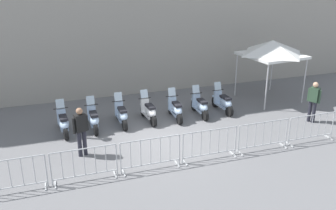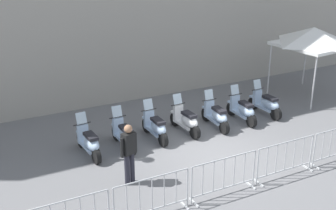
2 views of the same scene
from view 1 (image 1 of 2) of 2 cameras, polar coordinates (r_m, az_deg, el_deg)
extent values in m
plane|color=slate|center=(13.56, -0.85, -5.49)|extent=(120.00, 120.00, 0.00)
cylinder|color=black|center=(15.14, -16.47, -2.55)|extent=(0.17, 0.49, 0.48)
cylinder|color=black|center=(14.00, -15.83, -4.37)|extent=(0.17, 0.49, 0.48)
cube|color=#A8C1E0|center=(14.55, -16.18, -3.28)|extent=(0.33, 0.88, 0.10)
ellipsoid|color=#A8C1E0|center=(14.20, -16.13, -2.81)|extent=(0.41, 0.86, 0.40)
cube|color=black|center=(14.15, -16.23, -1.94)|extent=(0.31, 0.61, 0.10)
cube|color=#A8C1E0|center=(14.85, -16.50, -1.70)|extent=(0.35, 0.16, 0.60)
cylinder|color=black|center=(14.74, -16.62, -0.51)|extent=(0.56, 0.07, 0.04)
cube|color=silver|center=(14.72, -16.71, 0.21)|extent=(0.33, 0.16, 0.35)
cube|color=#A8C1E0|center=(15.04, -16.57, -1.60)|extent=(0.22, 0.33, 0.06)
cylinder|color=black|center=(15.22, -12.03, -2.02)|extent=(0.19, 0.49, 0.48)
cylinder|color=black|center=(14.08, -11.33, -3.82)|extent=(0.19, 0.49, 0.48)
cube|color=#A8C1E0|center=(14.63, -11.71, -2.74)|extent=(0.38, 0.89, 0.10)
ellipsoid|color=#A8C1E0|center=(14.28, -11.61, -2.27)|extent=(0.45, 0.88, 0.40)
cube|color=black|center=(14.23, -11.69, -1.40)|extent=(0.35, 0.63, 0.10)
cube|color=#A8C1E0|center=(14.93, -12.01, -1.17)|extent=(0.35, 0.18, 0.60)
cylinder|color=black|center=(14.82, -12.11, 0.02)|extent=(0.56, 0.10, 0.04)
cube|color=silver|center=(14.80, -12.18, 0.73)|extent=(0.33, 0.18, 0.35)
cube|color=#A8C1E0|center=(15.12, -12.10, -1.07)|extent=(0.24, 0.34, 0.06)
cylinder|color=black|center=(15.46, -7.86, -1.39)|extent=(0.19, 0.49, 0.48)
cylinder|color=black|center=(14.33, -6.85, -3.12)|extent=(0.19, 0.49, 0.48)
cube|color=#A8C1E0|center=(14.88, -7.38, -2.08)|extent=(0.38, 0.89, 0.10)
ellipsoid|color=#A8C1E0|center=(14.54, -7.19, -1.60)|extent=(0.46, 0.88, 0.40)
cube|color=black|center=(14.48, -7.25, -0.75)|extent=(0.35, 0.63, 0.10)
cube|color=#A8C1E0|center=(15.18, -7.77, -0.55)|extent=(0.35, 0.18, 0.60)
cylinder|color=black|center=(15.07, -7.83, 0.63)|extent=(0.56, 0.10, 0.04)
cube|color=silver|center=(15.05, -7.90, 1.33)|extent=(0.33, 0.18, 0.35)
cube|color=#A8C1E0|center=(15.36, -7.91, -0.46)|extent=(0.24, 0.34, 0.06)
cylinder|color=black|center=(15.69, -3.90, -0.91)|extent=(0.17, 0.49, 0.48)
cylinder|color=black|center=(14.61, -2.31, -2.53)|extent=(0.17, 0.49, 0.48)
cube|color=white|center=(15.13, -3.13, -1.55)|extent=(0.33, 0.88, 0.10)
ellipsoid|color=white|center=(14.80, -2.79, -1.05)|extent=(0.41, 0.86, 0.40)
cube|color=black|center=(14.75, -2.84, -0.22)|extent=(0.31, 0.61, 0.10)
cube|color=white|center=(15.42, -3.70, -0.07)|extent=(0.35, 0.16, 0.60)
cylinder|color=black|center=(15.31, -3.72, 1.09)|extent=(0.56, 0.07, 0.04)
cube|color=silver|center=(15.29, -3.80, 1.79)|extent=(0.33, 0.16, 0.35)
cube|color=white|center=(15.60, -3.92, 0.01)|extent=(0.22, 0.33, 0.06)
cylinder|color=black|center=(15.92, 0.45, -0.55)|extent=(0.22, 0.50, 0.48)
cylinder|color=black|center=(14.82, 1.83, -2.18)|extent=(0.22, 0.50, 0.48)
cube|color=#A8C1E0|center=(15.35, 1.12, -1.20)|extent=(0.42, 0.90, 0.10)
ellipsoid|color=#A8C1E0|center=(15.02, 1.44, -0.72)|extent=(0.49, 0.89, 0.40)
cube|color=black|center=(14.97, 1.41, 0.11)|extent=(0.38, 0.64, 0.10)
cube|color=#A8C1E0|center=(15.64, 0.65, 0.28)|extent=(0.36, 0.19, 0.60)
cylinder|color=black|center=(15.53, 0.65, 1.42)|extent=(0.56, 0.13, 0.04)
cube|color=silver|center=(15.52, 0.60, 2.11)|extent=(0.34, 0.19, 0.35)
cube|color=#A8C1E0|center=(15.82, 0.45, 0.36)|extent=(0.25, 0.35, 0.06)
cylinder|color=black|center=(16.33, 4.17, -0.07)|extent=(0.20, 0.49, 0.48)
cylinder|color=black|center=(15.26, 5.90, -1.60)|extent=(0.20, 0.49, 0.48)
cube|color=#A8C1E0|center=(15.78, 5.01, -0.67)|extent=(0.40, 0.90, 0.10)
ellipsoid|color=#A8C1E0|center=(15.45, 5.44, -0.19)|extent=(0.47, 0.88, 0.40)
cube|color=black|center=(15.40, 5.42, 0.62)|extent=(0.36, 0.63, 0.10)
cube|color=#A8C1E0|center=(16.06, 4.45, 0.75)|extent=(0.36, 0.19, 0.60)
cylinder|color=black|center=(15.95, 4.48, 1.87)|extent=(0.56, 0.11, 0.04)
cube|color=silver|center=(15.94, 4.43, 2.54)|extent=(0.34, 0.18, 0.35)
cube|color=#A8C1E0|center=(16.23, 4.20, 0.83)|extent=(0.24, 0.34, 0.06)
cylinder|color=black|center=(16.85, 7.50, 0.46)|extent=(0.17, 0.49, 0.48)
cylinder|color=black|center=(15.86, 9.68, -0.94)|extent=(0.17, 0.49, 0.48)
cube|color=#A8C1E0|center=(16.34, 8.56, -0.08)|extent=(0.34, 0.88, 0.10)
ellipsoid|color=#A8C1E0|center=(16.03, 9.10, 0.40)|extent=(0.41, 0.86, 0.40)
cube|color=black|center=(15.98, 9.09, 1.18)|extent=(0.32, 0.62, 0.10)
cube|color=#A8C1E0|center=(16.60, 7.86, 1.27)|extent=(0.35, 0.16, 0.60)
cylinder|color=black|center=(16.50, 7.91, 2.36)|extent=(0.56, 0.07, 0.04)
cube|color=silver|center=(16.48, 7.86, 3.00)|extent=(0.33, 0.16, 0.35)
cube|color=#A8C1E0|center=(16.76, 7.54, 1.33)|extent=(0.22, 0.33, 0.06)
cube|color=#B2B5B7|center=(11.34, -18.79, -12.10)|extent=(0.09, 0.44, 0.04)
cylinder|color=#B2B5B7|center=(11.08, -18.68, -9.84)|extent=(0.04, 0.04, 1.05)
cylinder|color=#B2B5B7|center=(10.91, -24.06, -7.94)|extent=(1.91, 0.26, 0.04)
cylinder|color=#B2B5B7|center=(11.32, -23.43, -11.85)|extent=(1.91, 0.26, 0.04)
cylinder|color=#B2B5B7|center=(11.11, -23.74, -9.93)|extent=(0.02, 0.02, 0.87)
cylinder|color=#B2B5B7|center=(11.08, -22.08, -9.77)|extent=(0.02, 0.02, 0.87)
cylinder|color=#B2B5B7|center=(11.05, -20.41, -9.61)|extent=(0.02, 0.02, 0.87)
cube|color=#B2B5B7|center=(11.33, -17.38, -11.95)|extent=(0.09, 0.44, 0.04)
cube|color=#B2B5B7|center=(11.44, -8.38, -10.82)|extent=(0.09, 0.44, 0.04)
cylinder|color=#B2B5B7|center=(11.08, -18.05, -9.77)|extent=(0.04, 0.04, 1.05)
cylinder|color=#B2B5B7|center=(11.20, -8.12, -8.54)|extent=(0.04, 0.04, 1.05)
cylinder|color=#B2B5B7|center=(10.86, -13.27, -6.77)|extent=(1.91, 0.26, 0.04)
cylinder|color=#B2B5B7|center=(11.27, -12.91, -10.72)|extent=(1.91, 0.26, 0.04)
cylinder|color=#B2B5B7|center=(11.03, -16.43, -9.18)|extent=(0.02, 0.02, 0.87)
cylinder|color=#B2B5B7|center=(11.04, -14.76, -8.98)|extent=(0.02, 0.02, 0.87)
cylinder|color=#B2B5B7|center=(11.06, -13.09, -8.78)|extent=(0.02, 0.02, 0.87)
cylinder|color=#B2B5B7|center=(11.08, -11.43, -8.57)|extent=(0.02, 0.02, 0.87)
cylinder|color=#B2B5B7|center=(11.12, -9.78, -8.36)|extent=(0.02, 0.02, 0.87)
cube|color=#B2B5B7|center=(11.48, -7.02, -10.62)|extent=(0.09, 0.44, 0.04)
cube|color=#B2B5B7|center=(11.90, 1.43, -9.27)|extent=(0.09, 0.44, 0.04)
cylinder|color=#B2B5B7|center=(11.22, -7.52, -8.46)|extent=(0.04, 0.04, 1.05)
cylinder|color=#B2B5B7|center=(11.69, 1.81, -7.05)|extent=(0.04, 0.04, 1.05)
cylinder|color=#B2B5B7|center=(11.18, -2.79, -5.39)|extent=(1.91, 0.26, 0.04)
cylinder|color=#B2B5B7|center=(11.58, -2.72, -9.28)|extent=(1.91, 0.26, 0.04)
cylinder|color=#B2B5B7|center=(11.24, -5.92, -7.83)|extent=(0.02, 0.02, 0.87)
cylinder|color=#B2B5B7|center=(11.30, -4.33, -7.60)|extent=(0.02, 0.02, 0.87)
cylinder|color=#B2B5B7|center=(11.37, -2.76, -7.37)|extent=(0.02, 0.02, 0.87)
cylinder|color=#B2B5B7|center=(11.46, -1.21, -7.13)|extent=(0.02, 0.02, 0.87)
cylinder|color=#B2B5B7|center=(11.55, 0.32, -6.90)|extent=(0.02, 0.02, 0.87)
cube|color=#B2B5B7|center=(11.99, 2.68, -9.06)|extent=(0.09, 0.44, 0.04)
cube|color=#B2B5B7|center=(12.68, 10.20, -7.66)|extent=(0.09, 0.44, 0.04)
cylinder|color=#B2B5B7|center=(11.73, 2.36, -6.96)|extent=(0.04, 0.04, 1.05)
cylinder|color=#B2B5B7|center=(12.49, 10.65, -5.54)|extent=(0.04, 0.04, 1.05)
cylinder|color=#B2B5B7|center=(11.85, 6.75, -3.97)|extent=(1.91, 0.26, 0.04)
cylinder|color=#B2B5B7|center=(12.23, 6.58, -7.70)|extent=(1.91, 0.26, 0.04)
cylinder|color=#B2B5B7|center=(11.79, 3.83, -6.34)|extent=(0.02, 0.02, 0.87)
cylinder|color=#B2B5B7|center=(11.91, 5.26, -6.10)|extent=(0.02, 0.02, 0.87)
cylinder|color=#B2B5B7|center=(12.04, 6.66, -5.86)|extent=(0.02, 0.02, 0.87)
cylinder|color=#B2B5B7|center=(12.17, 8.03, -5.63)|extent=(0.02, 0.02, 0.87)
cylinder|color=#B2B5B7|center=(12.31, 9.37, -5.40)|extent=(0.02, 0.02, 0.87)
cube|color=#B2B5B7|center=(12.80, 11.28, -7.44)|extent=(0.09, 0.44, 0.04)
cube|color=#B2B5B7|center=(13.72, 17.74, -6.11)|extent=(0.09, 0.44, 0.04)
cylinder|color=#B2B5B7|center=(12.55, 11.13, -5.46)|extent=(0.04, 0.04, 1.05)
cylinder|color=#B2B5B7|center=(13.56, 18.23, -4.13)|extent=(0.04, 0.04, 1.05)
cylinder|color=#B2B5B7|center=(12.82, 15.03, -2.65)|extent=(1.91, 0.26, 0.04)
cylinder|color=#B2B5B7|center=(13.17, 14.69, -6.14)|extent=(1.91, 0.26, 0.04)
cylinder|color=#B2B5B7|center=(12.66, 12.43, -4.86)|extent=(0.02, 0.02, 0.87)
cylinder|color=#B2B5B7|center=(12.82, 13.66, -4.64)|extent=(0.02, 0.02, 0.87)
cylinder|color=#B2B5B7|center=(12.99, 14.86, -4.42)|extent=(0.02, 0.02, 0.87)
cylinder|color=#B2B5B7|center=(13.16, 16.03, -4.20)|extent=(0.02, 0.02, 0.87)
cylinder|color=#B2B5B7|center=(13.34, 17.17, -3.99)|extent=(0.02, 0.02, 0.87)
cube|color=#B2B5B7|center=(13.88, 18.66, -5.91)|extent=(0.09, 0.44, 0.04)
cube|color=#B2B5B7|center=(14.97, 24.09, -4.72)|extent=(0.09, 0.44, 0.04)
cylinder|color=#B2B5B7|center=(13.63, 18.64, -4.06)|extent=(0.04, 0.04, 1.05)
cylinder|color=#B2B5B7|center=(14.83, 24.59, -2.89)|extent=(0.04, 0.04, 1.05)
cylinder|color=#B2B5B7|center=(14.02, 22.01, -1.48)|extent=(1.91, 0.26, 0.04)
cylinder|color=#B2B5B7|center=(14.34, 21.56, -4.72)|extent=(1.91, 0.26, 0.04)
cylinder|color=#B2B5B7|center=(13.78, 19.74, -3.51)|extent=(0.02, 0.02, 0.87)
cylinder|color=#B2B5B7|center=(13.97, 20.78, -3.31)|extent=(0.02, 0.02, 0.87)
cylinder|color=#B2B5B7|center=(14.17, 21.79, -3.12)|extent=(0.02, 0.02, 0.87)
cylinder|color=#B2B5B7|center=(14.38, 22.76, -2.93)|extent=(0.02, 0.02, 0.87)
cylinder|color=#B2B5B7|center=(14.58, 23.71, -2.75)|extent=(0.02, 0.02, 0.87)
cylinder|color=#23232D|center=(12.56, -13.79, -6.02)|extent=(0.14, 0.14, 0.90)
cylinder|color=#23232D|center=(12.62, -13.05, -5.82)|extent=(0.14, 0.14, 0.90)
cube|color=black|center=(12.29, -13.70, -2.77)|extent=(0.40, 0.29, 0.60)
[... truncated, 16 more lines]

